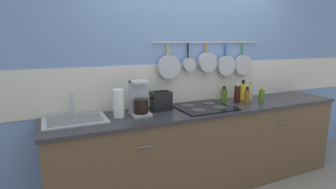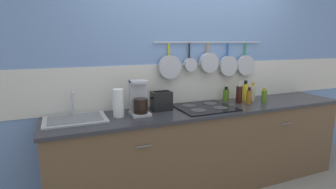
{
  "view_description": "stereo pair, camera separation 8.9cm",
  "coord_description": "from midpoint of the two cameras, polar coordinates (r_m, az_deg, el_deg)",
  "views": [
    {
      "loc": [
        -1.55,
        -2.32,
        1.63
      ],
      "look_at": [
        -0.48,
        0.0,
        1.12
      ],
      "focal_mm": 28.0,
      "sensor_mm": 36.0,
      "label": 1
    },
    {
      "loc": [
        -1.47,
        -2.35,
        1.63
      ],
      "look_at": [
        -0.48,
        0.0,
        1.12
      ],
      "focal_mm": 28.0,
      "sensor_mm": 36.0,
      "label": 2
    }
  ],
  "objects": [
    {
      "name": "bottle_cooking_wine",
      "position": [
        3.2,
        11.32,
        0.01
      ],
      "size": [
        0.07,
        0.07,
        0.17
      ],
      "color": "#4C721E",
      "rests_on": "countertop"
    },
    {
      "name": "ground_plane",
      "position": [
        3.22,
        7.36,
        -19.07
      ],
      "size": [
        12.0,
        12.0,
        0.0
      ],
      "primitive_type": "plane",
      "color": "gray"
    },
    {
      "name": "countertop",
      "position": [
        2.87,
        7.82,
        -3.15
      ],
      "size": [
        3.35,
        0.6,
        0.03
      ],
      "color": "#2D2D33",
      "rests_on": "cabinet_base"
    },
    {
      "name": "coffee_maker",
      "position": [
        2.56,
        -7.25,
        -1.35
      ],
      "size": [
        0.18,
        0.2,
        0.34
      ],
      "color": "#B7BABF",
      "rests_on": "countertop"
    },
    {
      "name": "wall_back",
      "position": [
        3.09,
        4.66,
        4.83
      ],
      "size": [
        7.2,
        0.16,
        2.6
      ],
      "color": "#7293C6",
      "rests_on": "ground_plane"
    },
    {
      "name": "bottle_dish_soap",
      "position": [
        3.31,
        16.71,
        0.49
      ],
      "size": [
        0.06,
        0.06,
        0.22
      ],
      "color": "#BFB799",
      "rests_on": "countertop"
    },
    {
      "name": "bottle_vinegar",
      "position": [
        3.28,
        18.99,
        -0.16
      ],
      "size": [
        0.06,
        0.06,
        0.17
      ],
      "color": "#4C721E",
      "rests_on": "countertop"
    },
    {
      "name": "bottle_olive_oil",
      "position": [
        3.14,
        14.06,
        0.2
      ],
      "size": [
        0.07,
        0.07,
        0.24
      ],
      "color": "#33140F",
      "rests_on": "countertop"
    },
    {
      "name": "toaster",
      "position": [
        2.71,
        -2.48,
        -1.38
      ],
      "size": [
        0.22,
        0.14,
        0.2
      ],
      "color": "black",
      "rests_on": "countertop"
    },
    {
      "name": "bottle_sesame_oil",
      "position": [
        3.3,
        15.24,
        0.69
      ],
      "size": [
        0.07,
        0.07,
        0.24
      ],
      "color": "yellow",
      "rests_on": "countertop"
    },
    {
      "name": "cabinet_base",
      "position": [
        3.02,
        7.58,
        -11.73
      ],
      "size": [
        3.31,
        0.58,
        0.9
      ],
      "color": "brown",
      "rests_on": "ground_plane"
    },
    {
      "name": "bottle_hot_sauce",
      "position": [
        3.14,
        16.04,
        -0.33
      ],
      "size": [
        0.06,
        0.06,
        0.19
      ],
      "color": "#8C5919",
      "rests_on": "countertop"
    },
    {
      "name": "paper_towel_roll",
      "position": [
        2.5,
        -11.71,
        -1.91
      ],
      "size": [
        0.1,
        0.1,
        0.27
      ],
      "color": "white",
      "rests_on": "countertop"
    },
    {
      "name": "sink_basin",
      "position": [
        2.52,
        -20.55,
        -4.99
      ],
      "size": [
        0.55,
        0.39,
        0.25
      ],
      "color": "#B7BABF",
      "rests_on": "countertop"
    },
    {
      "name": "cooktop",
      "position": [
        2.86,
        6.92,
        -2.69
      ],
      "size": [
        0.59,
        0.53,
        0.01
      ],
      "color": "black",
      "rests_on": "countertop"
    }
  ]
}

